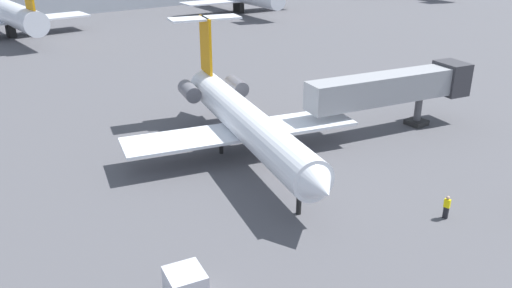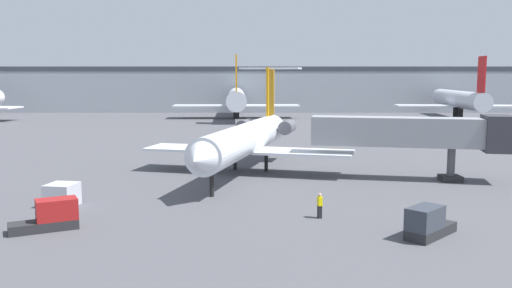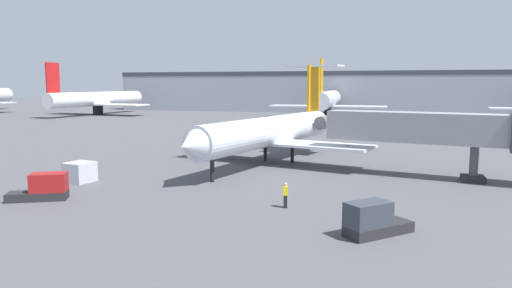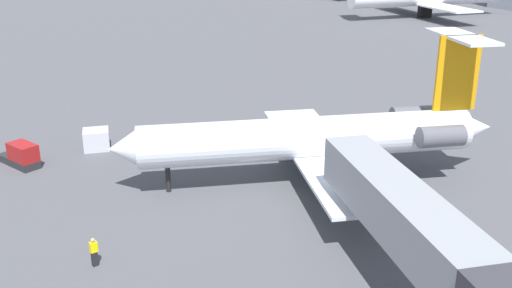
{
  "view_description": "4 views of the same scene",
  "coord_description": "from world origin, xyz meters",
  "px_view_note": "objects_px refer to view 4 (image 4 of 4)",
  "views": [
    {
      "loc": [
        -22.67,
        -29.14,
        18.4
      ],
      "look_at": [
        -0.44,
        1.04,
        2.61
      ],
      "focal_mm": 36.41,
      "sensor_mm": 36.0,
      "label": 1
    },
    {
      "loc": [
        1.67,
        -46.8,
        9.41
      ],
      "look_at": [
        1.77,
        4.49,
        2.85
      ],
      "focal_mm": 37.58,
      "sensor_mm": 36.0,
      "label": 2
    },
    {
      "loc": [
        12.53,
        -41.73,
        8.13
      ],
      "look_at": [
        -0.48,
        2.85,
        2.18
      ],
      "focal_mm": 33.0,
      "sensor_mm": 36.0,
      "label": 3
    },
    {
      "loc": [
        34.89,
        -15.4,
        17.39
      ],
      "look_at": [
        -0.85,
        0.54,
        2.91
      ],
      "focal_mm": 41.21,
      "sensor_mm": 36.0,
      "label": 4
    }
  ],
  "objects_px": {
    "baggage_tug_lead": "(21,156)",
    "cargo_container_uld": "(96,139)",
    "jet_bridge": "(423,235)",
    "ground_crew_marshaller": "(94,252)",
    "regional_jet": "(318,136)"
  },
  "relations": [
    {
      "from": "jet_bridge",
      "to": "cargo_container_uld",
      "type": "height_order",
      "value": "jet_bridge"
    },
    {
      "from": "baggage_tug_lead",
      "to": "cargo_container_uld",
      "type": "distance_m",
      "value": 6.12
    },
    {
      "from": "regional_jet",
      "to": "ground_crew_marshaller",
      "type": "height_order",
      "value": "regional_jet"
    },
    {
      "from": "jet_bridge",
      "to": "cargo_container_uld",
      "type": "relative_size",
      "value": 7.43
    },
    {
      "from": "regional_jet",
      "to": "baggage_tug_lead",
      "type": "bearing_deg",
      "value": -121.21
    },
    {
      "from": "ground_crew_marshaller",
      "to": "cargo_container_uld",
      "type": "xyz_separation_m",
      "value": [
        -18.28,
        3.25,
        -0.03
      ]
    },
    {
      "from": "cargo_container_uld",
      "to": "ground_crew_marshaller",
      "type": "bearing_deg",
      "value": -10.08
    },
    {
      "from": "regional_jet",
      "to": "jet_bridge",
      "type": "xyz_separation_m",
      "value": [
        15.71,
        -3.52,
        0.83
      ]
    },
    {
      "from": "jet_bridge",
      "to": "baggage_tug_lead",
      "type": "distance_m",
      "value": 31.89
    },
    {
      "from": "regional_jet",
      "to": "cargo_container_uld",
      "type": "distance_m",
      "value": 19.02
    },
    {
      "from": "jet_bridge",
      "to": "ground_crew_marshaller",
      "type": "relative_size",
      "value": 10.46
    },
    {
      "from": "ground_crew_marshaller",
      "to": "cargo_container_uld",
      "type": "distance_m",
      "value": 18.57
    },
    {
      "from": "jet_bridge",
      "to": "ground_crew_marshaller",
      "type": "bearing_deg",
      "value": -128.92
    },
    {
      "from": "jet_bridge",
      "to": "baggage_tug_lead",
      "type": "relative_size",
      "value": 4.2
    },
    {
      "from": "regional_jet",
      "to": "ground_crew_marshaller",
      "type": "distance_m",
      "value": 17.64
    }
  ]
}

